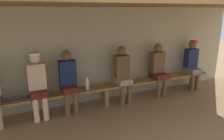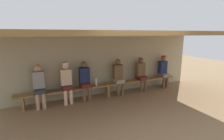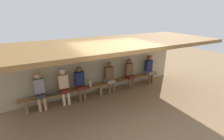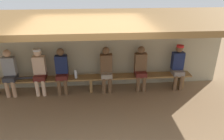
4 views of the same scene
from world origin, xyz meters
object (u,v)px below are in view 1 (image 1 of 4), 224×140
at_px(player_in_white, 158,68).
at_px(bench, 105,89).
at_px(baseball_bat, 13,99).
at_px(player_middle, 192,63).
at_px(player_rightmost, 123,72).
at_px(player_leftmost, 37,83).
at_px(water_bottle_orange, 87,84).
at_px(player_shirtless_tan, 68,79).

bearing_deg(player_in_white, bench, -179.88).
relative_size(player_in_white, baseball_bat, 1.77).
height_order(player_middle, player_in_white, player_middle).
xyz_separation_m(player_rightmost, baseball_bat, (-2.37, -0.00, -0.24)).
xyz_separation_m(bench, baseball_bat, (-1.91, -0.00, 0.11)).
distance_m(player_rightmost, player_leftmost, 1.89).
distance_m(player_leftmost, water_bottle_orange, 1.02).
relative_size(player_shirtless_tan, player_middle, 0.99).
relative_size(player_middle, player_rightmost, 1.01).
xyz_separation_m(player_in_white, player_leftmost, (-2.90, 0.00, 0.02)).
relative_size(player_leftmost, water_bottle_orange, 5.21).
height_order(player_in_white, baseball_bat, player_in_white).
bearing_deg(player_middle, player_in_white, -179.98).
height_order(bench, baseball_bat, baseball_bat).
xyz_separation_m(player_middle, player_rightmost, (-2.13, -0.00, -0.02)).
xyz_separation_m(bench, player_shirtless_tan, (-0.81, 0.00, 0.34)).
xyz_separation_m(player_shirtless_tan, baseball_bat, (-1.10, -0.00, -0.24)).
height_order(player_middle, baseball_bat, player_middle).
bearing_deg(bench, player_rightmost, 0.38).
bearing_deg(bench, water_bottle_orange, -174.89).
bearing_deg(player_middle, player_leftmost, 180.00).
xyz_separation_m(player_shirtless_tan, player_rightmost, (1.28, 0.00, 0.00)).
distance_m(bench, player_rightmost, 0.58).
distance_m(player_middle, player_leftmost, 4.03).
height_order(bench, player_in_white, player_in_white).
bearing_deg(player_middle, water_bottle_orange, -179.21).
distance_m(player_shirtless_tan, water_bottle_orange, 0.42).
xyz_separation_m(bench, player_middle, (2.59, 0.00, 0.36)).
xyz_separation_m(bench, water_bottle_orange, (-0.42, -0.04, 0.20)).
bearing_deg(player_rightmost, water_bottle_orange, -177.36).
xyz_separation_m(player_shirtless_tan, water_bottle_orange, (0.39, -0.04, -0.15)).
distance_m(water_bottle_orange, baseball_bat, 1.49).
relative_size(player_middle, water_bottle_orange, 5.21).
distance_m(bench, water_bottle_orange, 0.47).
xyz_separation_m(player_rightmost, player_in_white, (1.01, 0.00, 0.00)).
bearing_deg(bench, player_leftmost, 179.86).
height_order(water_bottle_orange, baseball_bat, water_bottle_orange).
xyz_separation_m(player_rightmost, player_leftmost, (-1.89, 0.00, 0.02)).
bearing_deg(water_bottle_orange, player_shirtless_tan, 174.05).
bearing_deg(baseball_bat, player_shirtless_tan, -2.17).
height_order(player_middle, player_rightmost, player_middle).
distance_m(player_rightmost, player_in_white, 1.01).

